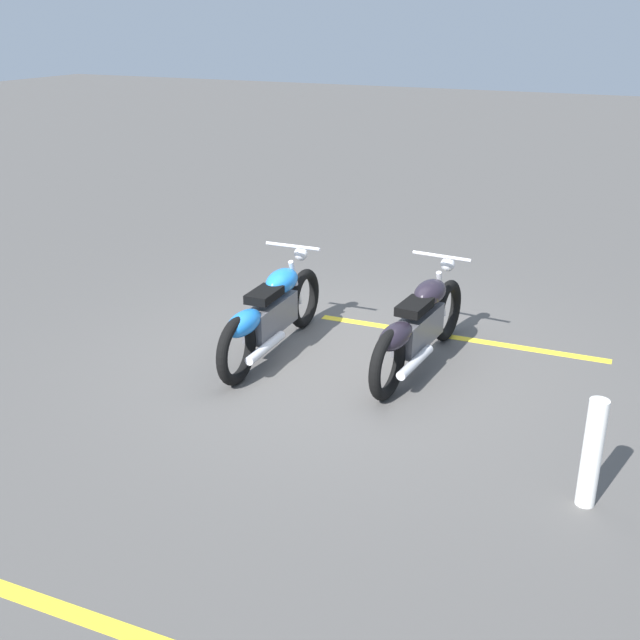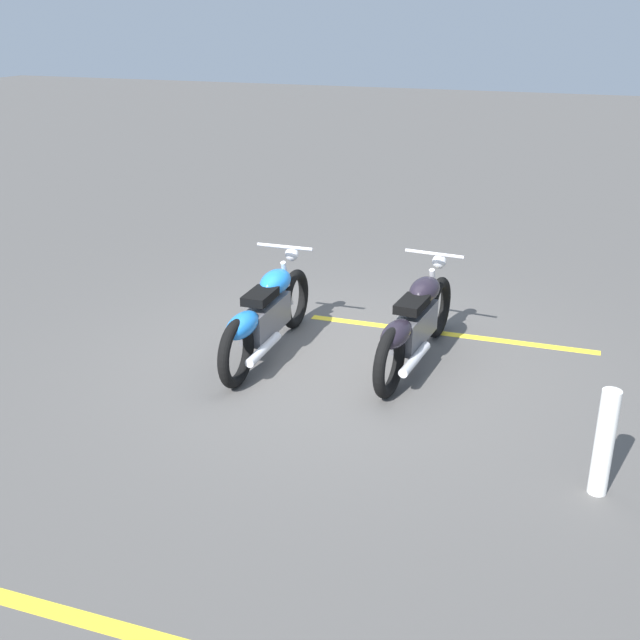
% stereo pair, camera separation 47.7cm
% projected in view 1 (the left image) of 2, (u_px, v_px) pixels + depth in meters
% --- Properties ---
extents(ground_plane, '(60.00, 60.00, 0.00)m').
position_uv_depth(ground_plane, '(343.00, 360.00, 7.85)').
color(ground_plane, '#514F4C').
extents(motorcycle_bright_foreground, '(2.23, 0.62, 1.04)m').
position_uv_depth(motorcycle_bright_foreground, '(271.00, 313.00, 7.82)').
color(motorcycle_bright_foreground, black).
rests_on(motorcycle_bright_foreground, ground).
extents(motorcycle_dark_foreground, '(2.23, 0.62, 1.04)m').
position_uv_depth(motorcycle_dark_foreground, '(419.00, 326.00, 7.50)').
color(motorcycle_dark_foreground, black).
rests_on(motorcycle_dark_foreground, ground).
extents(bollard_post, '(0.14, 0.14, 0.84)m').
position_uv_depth(bollard_post, '(592.00, 453.00, 5.40)').
color(bollard_post, white).
rests_on(bollard_post, ground).
extents(parking_stripe_near, '(0.24, 3.20, 0.01)m').
position_uv_depth(parking_stripe_near, '(458.00, 338.00, 8.39)').
color(parking_stripe_near, yellow).
rests_on(parking_stripe_near, ground).
extents(parking_stripe_mid, '(0.24, 3.20, 0.01)m').
position_uv_depth(parking_stripe_mid, '(134.00, 635.00, 4.38)').
color(parking_stripe_mid, yellow).
rests_on(parking_stripe_mid, ground).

